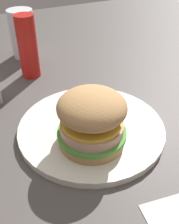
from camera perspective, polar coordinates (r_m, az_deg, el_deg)
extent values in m
plane|color=#47423F|center=(0.47, 1.17, -5.04)|extent=(1.60, 1.60, 0.00)
cylinder|color=silver|center=(0.48, 0.00, -3.49)|extent=(0.26, 0.26, 0.01)
cylinder|color=tan|center=(0.44, 0.47, -5.54)|extent=(0.11, 0.11, 0.02)
cylinder|color=#4C9338|center=(0.43, 0.47, -4.43)|extent=(0.11, 0.11, 0.01)
cylinder|color=tan|center=(0.42, 0.48, -3.23)|extent=(0.10, 0.10, 0.02)
cylinder|color=yellow|center=(0.41, 0.49, -2.07)|extent=(0.09, 0.09, 0.01)
ellipsoid|color=tan|center=(0.40, 0.51, 1.01)|extent=(0.11, 0.11, 0.05)
cylinder|color=#E5B251|center=(0.53, 3.16, 2.53)|extent=(0.04, 0.04, 0.01)
cylinder|color=gold|center=(0.51, 0.77, 1.13)|extent=(0.03, 0.07, 0.01)
cylinder|color=gold|center=(0.51, -0.16, 1.15)|extent=(0.07, 0.01, 0.01)
cylinder|color=#E5B251|center=(0.54, 0.21, 2.99)|extent=(0.03, 0.04, 0.01)
cylinder|color=gold|center=(0.51, -0.08, 0.94)|extent=(0.06, 0.06, 0.01)
cylinder|color=gold|center=(0.53, -1.26, 2.71)|extent=(0.05, 0.05, 0.01)
cylinder|color=gold|center=(0.51, 3.06, 1.65)|extent=(0.07, 0.03, 0.01)
cylinder|color=silver|center=(0.75, -14.02, 15.81)|extent=(0.06, 0.06, 0.12)
cylinder|color=black|center=(0.75, -13.89, 14.98)|extent=(0.06, 0.06, 0.10)
cylinder|color=#B21914|center=(0.64, -12.97, 13.31)|extent=(0.04, 0.04, 0.14)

